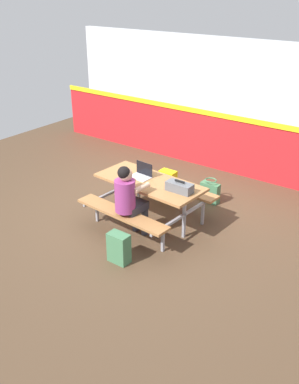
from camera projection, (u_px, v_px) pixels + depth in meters
ground_plane at (132, 217)px, 7.23m from camera, size 10.00×10.00×0.02m
accent_backdrop at (215, 108)px, 8.60m from camera, size 8.00×0.14×2.60m
picnic_table_main at (150, 191)px, 6.79m from camera, size 1.76×1.65×0.74m
student_nearer at (129, 197)px, 6.30m from camera, size 0.38×0.53×1.21m
laptop_silver at (142, 174)px, 6.83m from camera, size 0.33×0.24×0.22m
toolbox_grey at (180, 187)px, 6.35m from camera, size 0.40×0.18×0.18m
backpack_dark at (168, 182)px, 7.93m from camera, size 0.30×0.22×0.44m
tote_bag_bright at (210, 192)px, 7.61m from camera, size 0.34×0.21×0.43m
satchel_spare at (119, 248)px, 5.98m from camera, size 0.30×0.22×0.44m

